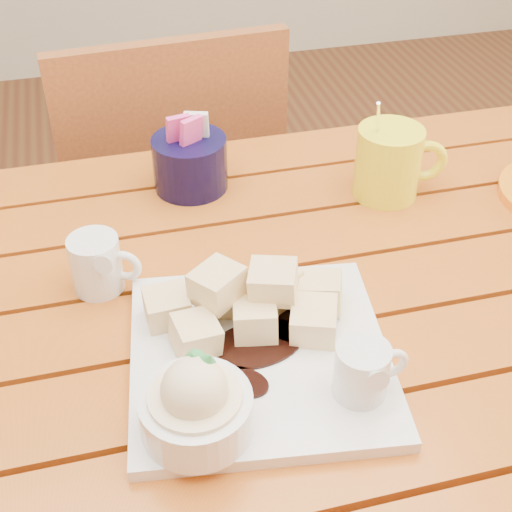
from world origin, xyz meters
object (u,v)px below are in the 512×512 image
object	(u,v)px
table	(249,367)
dessert_plate	(246,355)
coffee_mug_right	(390,161)
chair_far	(170,203)

from	to	relation	value
table	dessert_plate	size ratio (longest dim) A/B	3.86
dessert_plate	coffee_mug_right	xyz separation A→B (m)	(0.28, 0.30, 0.02)
coffee_mug_right	chair_far	xyz separation A→B (m)	(-0.27, 0.44, -0.31)
dessert_plate	chair_far	xyz separation A→B (m)	(0.01, 0.73, -0.29)
coffee_mug_right	dessert_plate	bearing A→B (deg)	-123.66
table	coffee_mug_right	world-z (taller)	coffee_mug_right
coffee_mug_right	chair_far	distance (m)	0.60
table	chair_far	distance (m)	0.64
dessert_plate	chair_far	bearing A→B (deg)	88.87
table	dessert_plate	distance (m)	0.18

